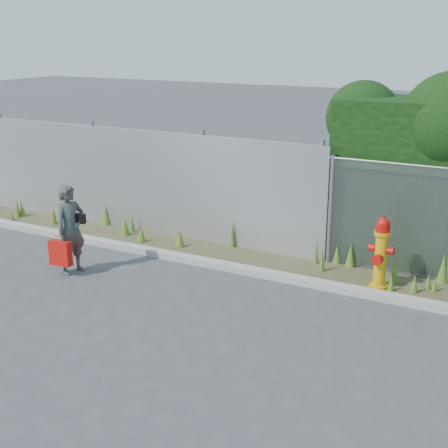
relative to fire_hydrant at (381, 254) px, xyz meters
name	(u,v)px	position (x,y,z in m)	size (l,w,h in m)	color
ground	(199,312)	(-2.21, -2.23, -0.62)	(80.00, 80.00, 0.00)	#3D3D40
curb	(249,271)	(-2.21, -0.43, -0.56)	(16.00, 0.22, 0.12)	gray
weed_strip	(280,257)	(-1.93, 0.31, -0.49)	(16.00, 1.31, 0.55)	#433D26
corrugated_fence	(138,181)	(-5.45, 0.78, 0.48)	(8.50, 0.21, 2.30)	#ABADB2
fire_hydrant	(381,254)	(0.00, 0.00, 0.00)	(0.43, 0.38, 1.28)	#DD9E0B
woman	(71,229)	(-5.05, -1.83, 0.19)	(0.59, 0.39, 1.61)	#106759
red_tote_bag	(60,253)	(-5.11, -2.07, -0.19)	(0.41, 0.15, 0.53)	#9E1709
black_shoulder_bag	(79,218)	(-4.93, -1.73, 0.38)	(0.23, 0.09, 0.17)	black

